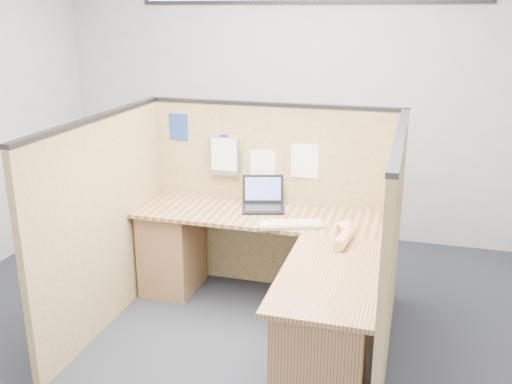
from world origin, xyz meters
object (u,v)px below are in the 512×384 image
(laptop, at_px, (265,200))
(mouse, at_px, (346,229))
(l_desk, at_px, (271,279))
(keyboard, at_px, (291,224))

(laptop, distance_m, mouse, 0.76)
(l_desk, relative_size, keyboard, 3.97)
(keyboard, bearing_deg, l_desk, -136.15)
(l_desk, bearing_deg, keyboard, 63.54)
(l_desk, height_order, mouse, mouse)
(laptop, bearing_deg, l_desk, -86.87)
(laptop, height_order, mouse, laptop)
(keyboard, distance_m, mouse, 0.39)
(l_desk, distance_m, mouse, 0.63)
(laptop, distance_m, keyboard, 0.45)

